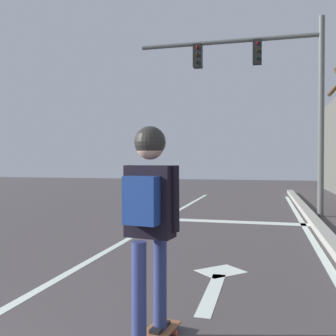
{
  "coord_description": "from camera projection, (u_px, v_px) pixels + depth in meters",
  "views": [
    {
      "loc": [
        2.26,
        -0.35,
        1.45
      ],
      "look_at": [
        1.0,
        4.61,
        1.36
      ],
      "focal_mm": 40.93,
      "sensor_mm": 36.0,
      "label": 1
    }
  ],
  "objects": [
    {
      "name": "lane_line_curbside",
      "position": [
        321.0,
        254.0,
        5.97
      ],
      "size": [
        0.12,
        20.0,
        0.01
      ],
      "primitive_type": "cube",
      "color": "silver",
      "rests_on": "ground"
    },
    {
      "name": "lane_line_center",
      "position": [
        121.0,
        243.0,
        6.79
      ],
      "size": [
        0.12,
        20.0,
        0.01
      ],
      "primitive_type": "cube",
      "color": "silver",
      "rests_on": "ground"
    },
    {
      "name": "stop_bar",
      "position": [
        233.0,
        222.0,
        9.14
      ],
      "size": [
        3.48,
        0.4,
        0.01
      ],
      "primitive_type": "cube",
      "color": "silver",
      "rests_on": "ground"
    },
    {
      "name": "lane_arrow_stem",
      "position": [
        212.0,
        293.0,
        4.21
      ],
      "size": [
        0.16,
        1.4,
        0.01
      ],
      "primitive_type": "cube",
      "color": "silver",
      "rests_on": "ground"
    },
    {
      "name": "lane_arrow_head",
      "position": [
        221.0,
        271.0,
        5.04
      ],
      "size": [
        0.71,
        0.71,
        0.01
      ],
      "primitive_type": "cube",
      "rotation": [
        0.0,
        0.0,
        0.79
      ],
      "color": "silver",
      "rests_on": "ground"
    },
    {
      "name": "skater",
      "position": [
        149.0,
        205.0,
        2.94
      ],
      "size": [
        0.45,
        0.62,
        1.65
      ],
      "color": "navy",
      "rests_on": "skateboard"
    },
    {
      "name": "traffic_signal_mast",
      "position": [
        269.0,
        79.0,
        10.33
      ],
      "size": [
        4.99,
        0.34,
        5.25
      ],
      "color": "#555957",
      "rests_on": "ground"
    }
  ]
}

